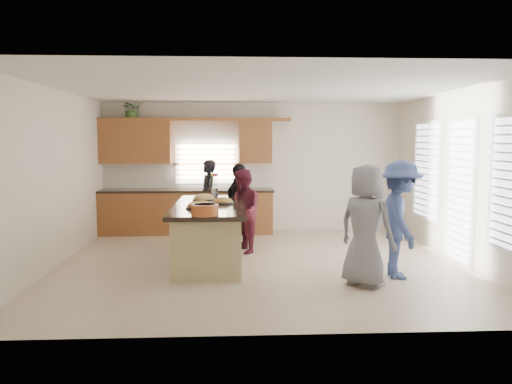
{
  "coord_description": "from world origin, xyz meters",
  "views": [
    {
      "loc": [
        -0.49,
        -7.93,
        2.0
      ],
      "look_at": [
        -0.07,
        0.16,
        1.15
      ],
      "focal_mm": 35.0,
      "sensor_mm": 36.0,
      "label": 1
    }
  ],
  "objects": [
    {
      "name": "flower_vase",
      "position": [
        -0.79,
        1.42,
        1.17
      ],
      "size": [
        0.14,
        0.14,
        0.43
      ],
      "color": "silver",
      "rests_on": "island"
    },
    {
      "name": "woman_right_back",
      "position": [
        1.96,
        -0.93,
        0.86
      ],
      "size": [
        0.75,
        1.17,
        1.71
      ],
      "primitive_type": "imported",
      "rotation": [
        0.0,
        0.0,
        1.46
      ],
      "color": "#3F528B",
      "rests_on": "ground"
    },
    {
      "name": "potted_plant",
      "position": [
        -2.54,
        2.82,
        2.64
      ],
      "size": [
        0.55,
        0.52,
        0.48
      ],
      "primitive_type": "imported",
      "rotation": [
        0.0,
        0.0,
        0.41
      ],
      "color": "#40712D",
      "rests_on": "back_cabinetry"
    },
    {
      "name": "woman_left_front",
      "position": [
        -0.33,
        1.23,
        0.78
      ],
      "size": [
        0.82,
        0.98,
        1.57
      ],
      "primitive_type": "imported",
      "rotation": [
        0.0,
        0.0,
        -0.99
      ],
      "color": "black",
      "rests_on": "ground"
    },
    {
      "name": "platter_mid",
      "position": [
        -0.62,
        0.29,
        0.98
      ],
      "size": [
        0.37,
        0.37,
        0.15
      ],
      "color": "black",
      "rests_on": "island"
    },
    {
      "name": "salad_bowl",
      "position": [
        -0.85,
        -1.03,
        1.04
      ],
      "size": [
        0.38,
        0.38,
        0.16
      ],
      "color": "#C55824",
      "rests_on": "island"
    },
    {
      "name": "platter_front",
      "position": [
        -0.95,
        -0.3,
        0.98
      ],
      "size": [
        0.46,
        0.46,
        0.18
      ],
      "color": "black",
      "rests_on": "island"
    },
    {
      "name": "back_cabinetry",
      "position": [
        -1.47,
        2.73,
        0.91
      ],
      "size": [
        4.08,
        0.66,
        2.46
      ],
      "color": "#94592B",
      "rests_on": "ground"
    },
    {
      "name": "woman_left_mid",
      "position": [
        -0.27,
        0.79,
        0.75
      ],
      "size": [
        0.78,
        0.87,
        1.49
      ],
      "primitive_type": "imported",
      "rotation": [
        0.0,
        0.0,
        -1.23
      ],
      "color": "#5A1B2A",
      "rests_on": "ground"
    },
    {
      "name": "island",
      "position": [
        -0.83,
        0.17,
        0.45
      ],
      "size": [
        1.17,
        2.71,
        0.95
      ],
      "rotation": [
        0.0,
        0.0,
        -0.01
      ],
      "color": "tan",
      "rests_on": "ground"
    },
    {
      "name": "woman_right_front",
      "position": [
        1.35,
        -1.32,
        0.84
      ],
      "size": [
        0.95,
        0.96,
        1.67
      ],
      "primitive_type": "imported",
      "rotation": [
        0.0,
        0.0,
        2.34
      ],
      "color": "slate",
      "rests_on": "ground"
    },
    {
      "name": "clear_cup",
      "position": [
        -0.5,
        -0.9,
        1.0
      ],
      "size": [
        0.09,
        0.09,
        0.09
      ],
      "primitive_type": "cylinder",
      "color": "white",
      "rests_on": "island"
    },
    {
      "name": "room_shell",
      "position": [
        0.0,
        0.0,
        1.9
      ],
      "size": [
        6.52,
        6.02,
        2.81
      ],
      "color": "silver",
      "rests_on": "ground"
    },
    {
      "name": "platter_back",
      "position": [
        -0.95,
        0.74,
        0.98
      ],
      "size": [
        0.41,
        0.41,
        0.17
      ],
      "color": "black",
      "rests_on": "island"
    },
    {
      "name": "plate_stack",
      "position": [
        -0.91,
        0.95,
        0.97
      ],
      "size": [
        0.23,
        0.23,
        0.04
      ],
      "primitive_type": "cylinder",
      "color": "#B793D6",
      "rests_on": "island"
    },
    {
      "name": "right_wall_glazing",
      "position": [
        3.22,
        -0.13,
        1.34
      ],
      "size": [
        0.06,
        4.0,
        2.25
      ],
      "color": "white",
      "rests_on": "ground"
    },
    {
      "name": "woman_left_back",
      "position": [
        -0.97,
        2.6,
        0.79
      ],
      "size": [
        0.46,
        0.62,
        1.58
      ],
      "primitive_type": "imported",
      "rotation": [
        0.0,
        0.0,
        -1.42
      ],
      "color": "black",
      "rests_on": "ground"
    },
    {
      "name": "floor",
      "position": [
        0.0,
        0.0,
        0.0
      ],
      "size": [
        6.5,
        6.5,
        0.0
      ],
      "primitive_type": "plane",
      "color": "beige",
      "rests_on": "ground"
    }
  ]
}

